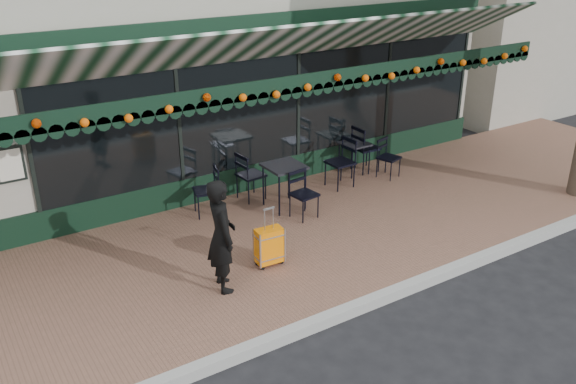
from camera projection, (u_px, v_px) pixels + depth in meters
ground at (372, 302)px, 8.33m from camera, size 80.00×80.00×0.00m
sidewalk at (292, 239)px, 9.84m from camera, size 18.00×4.00×0.15m
curb at (376, 300)px, 8.24m from camera, size 18.00×0.16×0.15m
restaurant_building at (149, 46)px, 13.47m from camera, size 12.00×9.60×4.50m
neighbor_building_right at (526, 3)px, 19.95m from camera, size 12.00×8.00×4.80m
woman at (221, 236)px, 8.08m from camera, size 0.49×0.64×1.59m
suitcase at (269, 246)px, 8.84m from camera, size 0.41×0.25×0.91m
cafe_table_a at (355, 146)px, 12.05m from camera, size 0.51×0.51×0.63m
cafe_table_b at (284, 169)px, 10.52m from camera, size 0.64×0.64×0.79m
chair_a_left at (340, 163)px, 11.46m from camera, size 0.49×0.49×0.95m
chair_a_right at (366, 148)px, 12.22m from camera, size 0.49×0.49×0.95m
chair_a_front at (389, 158)px, 11.93m from camera, size 0.49×0.49×0.79m
chair_b_left at (206, 191)px, 10.36m from camera, size 0.52×0.52×0.86m
chair_b_right at (251, 175)px, 10.95m from camera, size 0.49×0.49×0.90m
chair_b_front at (304, 195)px, 10.25m from camera, size 0.46×0.46×0.83m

